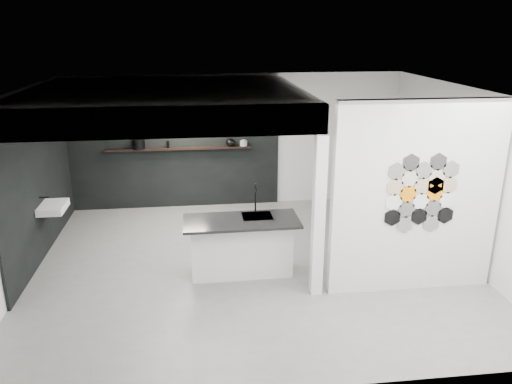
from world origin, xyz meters
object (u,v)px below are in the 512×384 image
object	(u,v)px
stockpot	(139,144)
glass_bowl	(244,143)
bottle_dark	(168,144)
utensil_cup	(141,146)
kitchen_island	(241,245)
kettle	(230,142)
glass_vase	(244,143)
wall_basin	(53,207)
partition_panel	(416,198)

from	to	relation	value
stockpot	glass_bowl	bearing A→B (deg)	0.00
bottle_dark	utensil_cup	xyz separation A→B (m)	(-0.55, 0.00, -0.02)
kitchen_island	glass_bowl	xyz separation A→B (m)	(0.35, 3.12, 0.90)
stockpot	utensil_cup	size ratio (longest dim) A/B	2.58
kettle	kitchen_island	bearing A→B (deg)	-77.89
stockpot	glass_vase	xyz separation A→B (m)	(2.16, 0.00, -0.04)
wall_basin	glass_vase	bearing A→B (deg)	31.35
stockpot	kettle	xyz separation A→B (m)	(1.88, 0.00, -0.02)
kettle	bottle_dark	distance (m)	1.29
glass_bowl	bottle_dark	xyz separation A→B (m)	(-1.57, 0.00, 0.02)
utensil_cup	kettle	bearing A→B (deg)	0.00
stockpot	kettle	size ratio (longest dim) A/B	1.31
kettle	bottle_dark	size ratio (longest dim) A/B	1.30
kitchen_island	bottle_dark	world-z (taller)	bottle_dark
wall_basin	utensil_cup	size ratio (longest dim) A/B	6.17
partition_panel	stockpot	size ratio (longest dim) A/B	11.15
kettle	glass_vase	size ratio (longest dim) A/B	1.49
partition_panel	glass_bowl	world-z (taller)	partition_panel
partition_panel	kettle	size ratio (longest dim) A/B	14.66
wall_basin	utensil_cup	xyz separation A→B (m)	(1.28, 2.07, 0.52)
partition_panel	wall_basin	xyz separation A→B (m)	(-5.46, 1.80, -0.55)
wall_basin	kitchen_island	bearing A→B (deg)	-19.11
kettle	bottle_dark	xyz separation A→B (m)	(-1.29, 0.00, -0.01)
kitchen_island	kettle	size ratio (longest dim) A/B	9.21
glass_bowl	wall_basin	bearing A→B (deg)	-148.65
bottle_dark	glass_bowl	bearing A→B (deg)	0.00
kitchen_island	glass_vase	size ratio (longest dim) A/B	13.69
kettle	bottle_dark	bearing A→B (deg)	-166.57
glass_bowl	bottle_dark	world-z (taller)	bottle_dark
kitchen_island	utensil_cup	bearing A→B (deg)	119.00
stockpot	utensil_cup	xyz separation A→B (m)	(0.04, 0.00, -0.05)
wall_basin	glass_bowl	xyz separation A→B (m)	(3.39, 2.07, 0.52)
partition_panel	wall_basin	size ratio (longest dim) A/B	4.67
glass_vase	kettle	bearing A→B (deg)	180.00
kitchen_island	glass_vase	bearing A→B (deg)	83.10
partition_panel	utensil_cup	xyz separation A→B (m)	(-4.19, 3.87, -0.03)
partition_panel	kettle	distance (m)	4.52
kitchen_island	glass_bowl	size ratio (longest dim) A/B	11.49
glass_vase	utensil_cup	distance (m)	2.11
utensil_cup	glass_vase	bearing A→B (deg)	0.00
bottle_dark	stockpot	bearing A→B (deg)	180.00
bottle_dark	kettle	bearing A→B (deg)	0.00
glass_bowl	stockpot	bearing A→B (deg)	180.00
stockpot	kitchen_island	bearing A→B (deg)	-59.89
glass_bowl	glass_vase	bearing A→B (deg)	0.00
stockpot	glass_bowl	world-z (taller)	stockpot
kitchen_island	kettle	xyz separation A→B (m)	(0.07, 3.12, 0.92)
wall_basin	stockpot	bearing A→B (deg)	59.17
partition_panel	glass_bowl	size ratio (longest dim) A/B	18.28
partition_panel	kitchen_island	world-z (taller)	partition_panel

